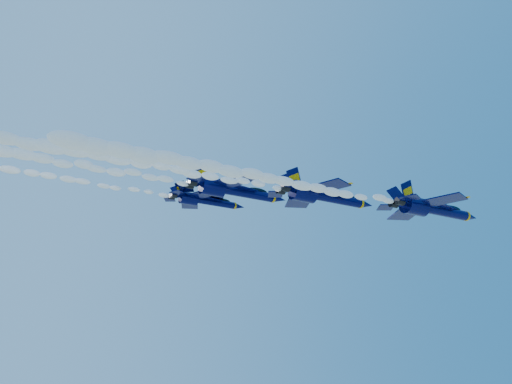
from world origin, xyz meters
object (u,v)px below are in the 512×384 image
jet_lead (432,209)px  jet_second (322,196)px  jet_fourth (204,200)px  jet_third (232,190)px

jet_lead → jet_second: 18.43m
jet_lead → jet_fourth: jet_fourth is taller
jet_lead → jet_fourth: bearing=140.6°
jet_third → jet_fourth: (-3.35, 5.31, -0.87)m
jet_fourth → jet_second: bearing=-45.8°
jet_fourth → jet_lead: bearing=-39.4°
jet_second → jet_fourth: 22.20m
jet_lead → jet_fourth: 40.29m
jet_lead → jet_second: (-15.53, 9.54, 2.70)m
jet_lead → jet_third: bearing=144.0°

